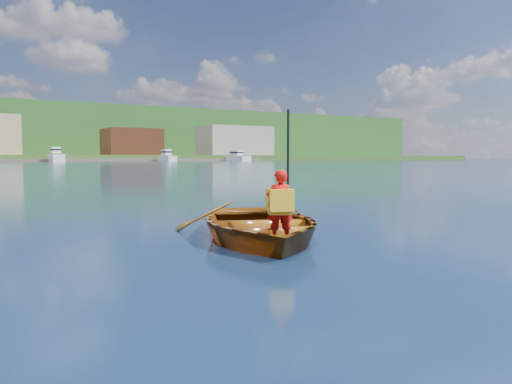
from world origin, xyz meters
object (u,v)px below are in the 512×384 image
rowboat (258,225)px  dock (19,160)px  child_paddler (280,205)px  marina_yachts (5,157)px

rowboat → dock: dock is taller
child_paddler → marina_yachts: (4.23, 143.64, 0.73)m
rowboat → child_paddler: child_paddler is taller
child_paddler → marina_yachts: bearing=88.3°
child_paddler → dock: 148.54m
child_paddler → marina_yachts: marina_yachts is taller
child_paddler → marina_yachts: size_ratio=0.01×
dock → marina_yachts: (-3.74, -4.68, 0.96)m
marina_yachts → dock: bearing=51.3°
dock → marina_yachts: marina_yachts is taller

